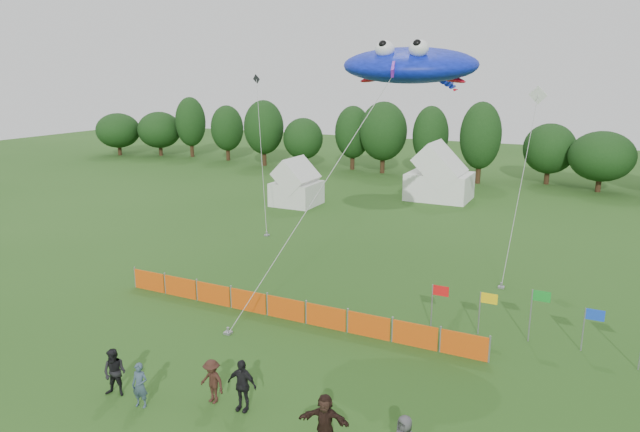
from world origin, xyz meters
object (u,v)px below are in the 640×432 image
at_px(spectator_c, 212,381).
at_px(spectator_f, 325,420).
at_px(tent_left, 296,186).
at_px(stingray_kite, 414,66).
at_px(tent_right, 440,178).
at_px(spectator_a, 140,385).
at_px(barrier_fence, 286,309).
at_px(spectator_b, 115,373).
at_px(spectator_d, 242,385).

xyz_separation_m(spectator_c, spectator_f, (4.38, -0.38, 0.05)).
relative_size(tent_left, stingray_kite, 0.22).
relative_size(tent_right, spectator_f, 3.28).
xyz_separation_m(tent_left, spectator_a, (9.79, -28.74, -0.83)).
xyz_separation_m(barrier_fence, stingray_kite, (3.63, 6.13, 10.63)).
height_order(tent_left, spectator_a, tent_left).
bearing_deg(spectator_b, spectator_d, -1.01).
relative_size(tent_right, barrier_fence, 0.30).
xyz_separation_m(tent_right, spectator_a, (-0.41, -36.21, -1.15)).
height_order(tent_right, spectator_f, tent_right).
xyz_separation_m(spectator_d, spectator_f, (3.24, -0.46, -0.07)).
height_order(tent_right, spectator_b, tent_right).
xyz_separation_m(tent_right, spectator_f, (5.95, -35.32, -1.10)).
distance_m(spectator_d, stingray_kite, 16.58).
xyz_separation_m(barrier_fence, spectator_c, (1.12, -6.92, 0.27)).
distance_m(tent_left, stingray_kite, 22.43).
height_order(tent_left, tent_right, tent_right).
bearing_deg(spectator_d, spectator_a, -160.50).
xyz_separation_m(tent_left, stingray_kite, (14.28, -14.43, 9.52)).
bearing_deg(tent_left, spectator_d, -64.76).
relative_size(tent_left, tent_right, 0.67).
xyz_separation_m(spectator_a, spectator_b, (-1.26, 0.14, 0.07)).
distance_m(spectator_b, spectator_f, 7.66).
bearing_deg(spectator_d, tent_right, 90.71).
distance_m(tent_left, barrier_fence, 23.18).
distance_m(spectator_c, spectator_f, 4.40).
bearing_deg(spectator_f, stingray_kite, 87.12).
relative_size(tent_left, spectator_b, 2.13).
xyz_separation_m(spectator_b, spectator_d, (4.39, 1.20, 0.04)).
relative_size(tent_right, stingray_kite, 0.33).
xyz_separation_m(spectator_c, stingray_kite, (2.51, 13.05, 10.36)).
height_order(spectator_a, stingray_kite, stingray_kite).
bearing_deg(spectator_b, stingray_kite, 51.56).
height_order(tent_right, barrier_fence, tent_right).
relative_size(spectator_f, stingray_kite, 0.10).
bearing_deg(spectator_f, barrier_fence, 116.19).
bearing_deg(spectator_d, tent_left, 111.50).
bearing_deg(spectator_a, spectator_d, 12.74).
height_order(spectator_b, spectator_f, spectator_b).
xyz_separation_m(spectator_c, spectator_d, (1.15, 0.08, 0.12)).
xyz_separation_m(spectator_a, spectator_c, (1.98, 1.26, -0.00)).
bearing_deg(spectator_c, spectator_b, -151.33).
xyz_separation_m(tent_right, spectator_c, (1.57, -34.95, -1.16)).
height_order(tent_left, spectator_b, tent_left).
bearing_deg(tent_right, spectator_b, -92.65).
bearing_deg(spectator_b, tent_right, 71.02).
height_order(barrier_fence, spectator_a, spectator_a).
bearing_deg(tent_right, spectator_d, -85.54).
height_order(tent_right, spectator_a, tent_right).
xyz_separation_m(tent_right, stingray_kite, (4.09, -21.90, 9.20)).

